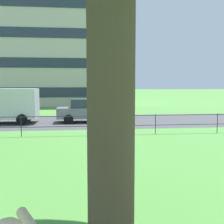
{
  "coord_description": "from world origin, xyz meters",
  "views": [
    {
      "loc": [
        2.69,
        0.26,
        2.49
      ],
      "look_at": [
        3.64,
        8.22,
        1.73
      ],
      "focal_mm": 46.57,
      "sensor_mm": 36.0,
      "label": 1
    }
  ],
  "objects": [
    {
      "name": "car_grey_left",
      "position": [
        3.31,
        19.51,
        0.78
      ],
      "size": [
        4.03,
        1.86,
        1.54
      ],
      "color": "slate",
      "rests_on": "ground"
    },
    {
      "name": "park_fence",
      "position": [
        -0.0,
        14.44,
        0.67
      ],
      "size": [
        33.02,
        0.04,
        1.0
      ],
      "color": "#232328",
      "rests_on": "ground"
    },
    {
      "name": "street_strip",
      "position": [
        0.0,
        19.99,
        0.0
      ],
      "size": [
        80.0,
        7.59,
        0.01
      ],
      "primitive_type": "cube",
      "color": "#4C4C51",
      "rests_on": "ground"
    },
    {
      "name": "apartment_building_background",
      "position": [
        -6.48,
        40.96,
        6.71
      ],
      "size": [
        31.24,
        15.83,
        13.4
      ],
      "color": "beige",
      "rests_on": "ground"
    }
  ]
}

